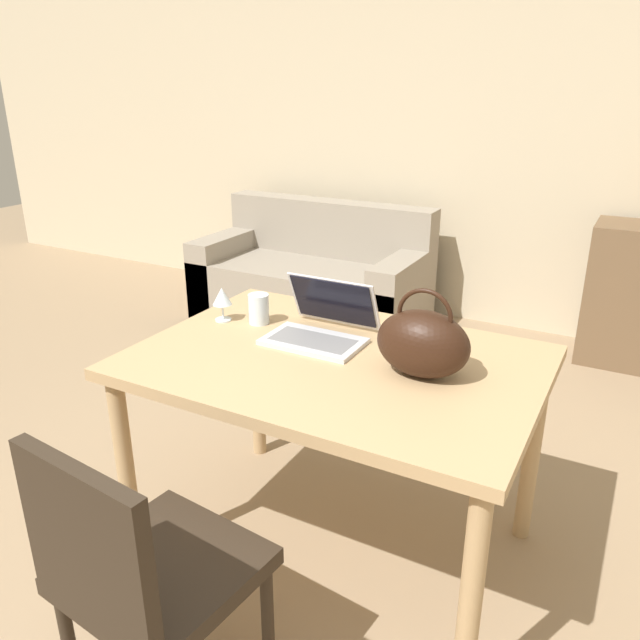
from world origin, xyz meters
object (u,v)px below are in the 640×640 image
object	(u,v)px
couch	(313,280)
laptop	(323,322)
drinking_glass	(259,309)
handbag	(423,343)
chair	(140,571)
wine_glass	(222,298)

from	to	relation	value
couch	laptop	size ratio (longest dim) A/B	4.73
laptop	drinking_glass	world-z (taller)	laptop
laptop	handbag	xyz separation A→B (m)	(0.41, -0.13, 0.05)
drinking_glass	chair	bearing A→B (deg)	-73.87
couch	laptop	distance (m)	2.31
laptop	handbag	world-z (taller)	handbag
chair	laptop	distance (m)	1.01
wine_glass	handbag	size ratio (longest dim) A/B	0.44
couch	handbag	distance (m)	2.65
laptop	drinking_glass	distance (m)	0.27
chair	handbag	bearing A→B (deg)	70.01
handbag	drinking_glass	bearing A→B (deg)	169.20
couch	drinking_glass	distance (m)	2.19
chair	wine_glass	distance (m)	1.07
wine_glass	handbag	xyz separation A→B (m)	(0.82, -0.09, 0.02)
chair	wine_glass	size ratio (longest dim) A/B	6.77
chair	handbag	xyz separation A→B (m)	(0.41, 0.83, 0.38)
couch	drinking_glass	xyz separation A→B (m)	(0.85, -1.94, 0.55)
laptop	drinking_glass	bearing A→B (deg)	179.25
couch	wine_glass	distance (m)	2.18
laptop	chair	bearing A→B (deg)	-89.78
chair	laptop	bearing A→B (deg)	96.47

